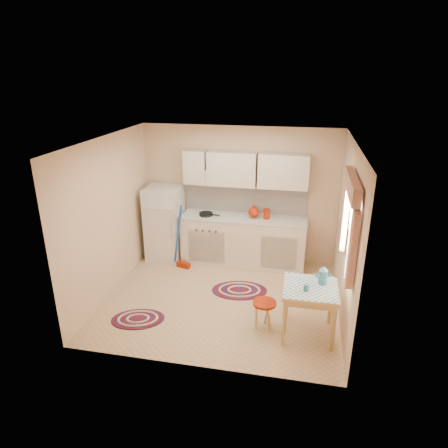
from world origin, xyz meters
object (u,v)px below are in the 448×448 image
(table, at_px, (309,311))
(fridge, at_px, (165,223))
(base_cabinets, at_px, (243,241))
(stool, at_px, (264,315))

(table, bearing_deg, fridge, 144.76)
(fridge, height_order, base_cabinets, fridge)
(table, height_order, stool, table)
(base_cabinets, distance_m, table, 2.30)
(base_cabinets, bearing_deg, fridge, -178.08)
(fridge, relative_size, table, 1.94)
(fridge, relative_size, stool, 3.33)
(fridge, distance_m, stool, 2.87)
(stool, bearing_deg, table, -0.63)
(table, distance_m, stool, 0.62)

